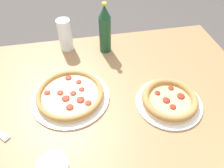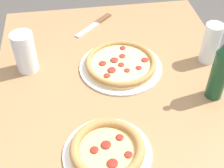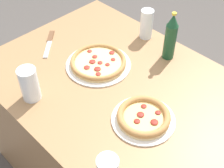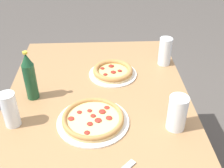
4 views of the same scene
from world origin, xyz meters
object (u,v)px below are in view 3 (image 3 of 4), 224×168
(glass_cola, at_px, (146,25))
(beer_bottle, at_px, (171,37))
(glass_orange_juice, at_px, (30,85))
(knife, at_px, (50,42))
(pizza_pepperoni, at_px, (144,117))
(pizza_margherita, at_px, (98,63))

(glass_cola, xyz_separation_m, beer_bottle, (0.19, -0.05, 0.04))
(glass_cola, bearing_deg, beer_bottle, -14.89)
(glass_orange_juice, xyz_separation_m, knife, (-0.27, 0.29, -0.07))
(glass_orange_juice, height_order, knife, glass_orange_juice)
(pizza_pepperoni, distance_m, glass_orange_juice, 0.49)
(pizza_pepperoni, relative_size, glass_orange_juice, 1.67)
(pizza_pepperoni, xyz_separation_m, glass_orange_juice, (-0.43, -0.24, 0.05))
(pizza_pepperoni, distance_m, knife, 0.69)
(pizza_margherita, height_order, glass_cola, glass_cola)
(glass_orange_juice, bearing_deg, pizza_margherita, 82.36)
(glass_orange_juice, distance_m, knife, 0.40)
(pizza_margherita, bearing_deg, beer_bottle, 56.43)
(glass_orange_juice, bearing_deg, knife, 132.73)
(pizza_margherita, bearing_deg, knife, -169.29)
(pizza_margherita, height_order, pizza_pepperoni, pizza_pepperoni)
(glass_orange_juice, relative_size, beer_bottle, 0.62)
(glass_orange_juice, height_order, beer_bottle, beer_bottle)
(beer_bottle, distance_m, knife, 0.63)
(beer_bottle, bearing_deg, glass_cola, 165.11)
(beer_bottle, bearing_deg, knife, -145.29)
(knife, bearing_deg, pizza_margherita, 10.71)
(glass_cola, distance_m, knife, 0.52)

